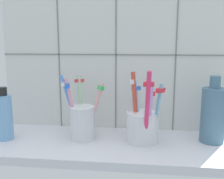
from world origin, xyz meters
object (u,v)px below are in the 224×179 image
object	(u,v)px
ceramic_vase	(213,114)
soap_bottle	(4,116)
toothbrush_cup_left	(82,119)
toothbrush_cup_right	(143,124)

from	to	relation	value
ceramic_vase	soap_bottle	bearing A→B (deg)	-175.37
ceramic_vase	soap_bottle	size ratio (longest dim) A/B	1.23
toothbrush_cup_left	toothbrush_cup_right	distance (cm)	15.24
soap_bottle	toothbrush_cup_left	bearing A→B (deg)	8.07
toothbrush_cup_left	ceramic_vase	distance (cm)	32.27
toothbrush_cup_right	toothbrush_cup_left	bearing A→B (deg)	178.22
toothbrush_cup_right	ceramic_vase	distance (cm)	17.23
soap_bottle	toothbrush_cup_right	bearing A→B (deg)	3.75
toothbrush_cup_left	toothbrush_cup_right	size ratio (longest dim) A/B	0.88
toothbrush_cup_left	toothbrush_cup_right	xyz separation A→B (cm)	(15.23, -0.47, -0.40)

